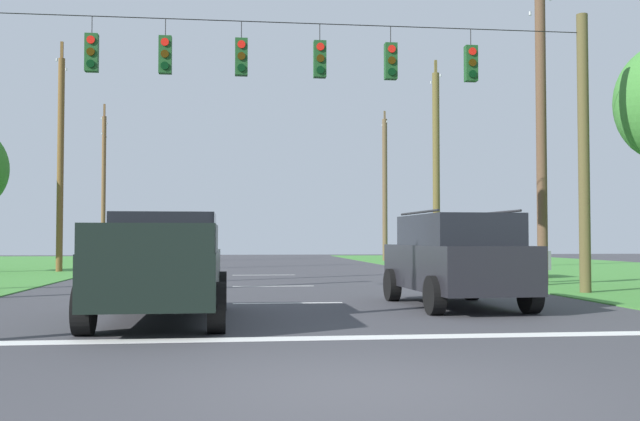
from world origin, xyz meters
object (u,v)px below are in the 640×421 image
at_px(suv_black, 455,258).
at_px(utility_pole_near_left, 385,188).
at_px(overhead_signal_span, 287,125).
at_px(utility_pole_mid_right, 541,119).
at_px(distant_car_oncoming, 486,257).
at_px(utility_pole_distant_right, 60,160).
at_px(distant_car_crossing_white, 440,254).
at_px(utility_pole_distant_left, 104,183).
at_px(pickup_truck, 162,267).
at_px(utility_pole_far_right, 436,168).

height_order(suv_black, utility_pole_near_left, utility_pole_near_left).
distance_m(overhead_signal_span, utility_pole_mid_right, 8.89).
bearing_deg(suv_black, distant_car_oncoming, 67.66).
distance_m(utility_pole_mid_right, utility_pole_distant_right, 20.62).
bearing_deg(utility_pole_mid_right, distant_car_crossing_white, 91.97).
xyz_separation_m(suv_black, utility_pole_near_left, (5.10, 31.96, 3.70)).
height_order(suv_black, utility_pole_distant_right, utility_pole_distant_right).
distance_m(distant_car_oncoming, utility_pole_distant_right, 18.71).
bearing_deg(suv_black, utility_pole_distant_left, 112.07).
bearing_deg(utility_pole_mid_right, utility_pole_distant_left, 125.33).
xyz_separation_m(pickup_truck, distant_car_crossing_white, (10.51, 18.84, -0.18)).
height_order(pickup_truck, suv_black, suv_black).
height_order(pickup_truck, utility_pole_distant_right, utility_pole_distant_right).
bearing_deg(suv_black, utility_pole_far_right, 75.53).
bearing_deg(distant_car_crossing_white, overhead_signal_span, -120.25).
distance_m(suv_black, utility_pole_near_left, 32.57).
distance_m(utility_pole_mid_right, utility_pole_distant_left, 30.27).
relative_size(suv_black, utility_pole_mid_right, 0.46).
bearing_deg(utility_pole_mid_right, pickup_truck, -141.69).
distance_m(pickup_truck, utility_pole_distant_right, 21.37).
xyz_separation_m(utility_pole_far_right, utility_pole_distant_right, (-17.08, -0.40, 0.12)).
xyz_separation_m(utility_pole_distant_right, utility_pole_distant_left, (-0.36, 13.23, -0.04)).
xyz_separation_m(overhead_signal_span, utility_pole_mid_right, (8.23, 3.25, 0.82)).
relative_size(distant_car_crossing_white, utility_pole_near_left, 0.45).
bearing_deg(overhead_signal_span, pickup_truck, -116.27).
height_order(pickup_truck, distant_car_oncoming, pickup_truck).
xyz_separation_m(overhead_signal_span, suv_black, (3.41, -3.34, -3.33)).
distance_m(suv_black, distant_car_oncoming, 11.99).
relative_size(distant_car_crossing_white, utility_pole_mid_right, 0.42).
bearing_deg(utility_pole_distant_right, overhead_signal_span, -58.80).
relative_size(suv_black, utility_pole_far_right, 0.49).
bearing_deg(utility_pole_distant_left, utility_pole_distant_right, -88.42).
bearing_deg(utility_pole_mid_right, distant_car_oncoming, 93.40).
xyz_separation_m(utility_pole_near_left, utility_pole_distant_right, (-17.42, -13.91, 0.14)).
relative_size(distant_car_crossing_white, utility_pole_distant_right, 0.43).
xyz_separation_m(utility_pole_mid_right, utility_pole_distant_left, (-17.50, 24.69, -0.34)).
distance_m(distant_car_crossing_white, distant_car_oncoming, 5.76).
xyz_separation_m(utility_pole_mid_right, utility_pole_near_left, (0.28, 25.37, -0.44)).
relative_size(utility_pole_far_right, utility_pole_distant_right, 0.98).
height_order(pickup_truck, utility_pole_near_left, utility_pole_near_left).
bearing_deg(utility_pole_far_right, suv_black, -104.47).
relative_size(overhead_signal_span, distant_car_oncoming, 3.76).
bearing_deg(utility_pole_distant_right, utility_pole_distant_left, 91.58).
distance_m(pickup_truck, suv_black, 6.36).
bearing_deg(utility_pole_distant_right, utility_pole_far_right, 1.35).
xyz_separation_m(utility_pole_mid_right, utility_pole_far_right, (-0.06, 11.86, -0.43)).
xyz_separation_m(overhead_signal_span, utility_pole_distant_right, (-8.91, 14.71, 0.52)).
xyz_separation_m(pickup_truck, utility_pole_mid_right, (10.86, 8.58, 4.24)).
distance_m(suv_black, utility_pole_distant_left, 33.96).
bearing_deg(utility_pole_distant_left, utility_pole_far_right, -36.33).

